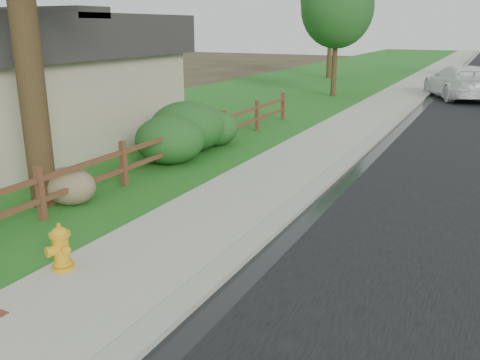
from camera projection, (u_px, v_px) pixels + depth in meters
The scene contains 14 objects.
ground at pixel (83, 360), 5.66m from camera, with size 120.00×120.00×0.00m, color #342B1C.
curb at pixel (445, 78), 35.39m from camera, with size 0.40×90.00×0.12m, color gray.
wet_gutter at pixel (450, 79), 35.25m from camera, with size 0.50×90.00×0.00m, color black.
sidewalk at pixel (425, 77), 35.95m from camera, with size 2.20×90.00×0.10m, color gray.
grass_strip at pixel (398, 77), 36.77m from camera, with size 1.60×90.00×0.06m, color #1C5A19.
lawn_near at pixel (328, 74), 39.01m from camera, with size 9.00×90.00×0.04m, color #1C5A19.
ranch_fence at pixel (155, 151), 12.50m from camera, with size 0.12×16.92×1.10m.
fire_hydrant at pixel (61, 248), 7.47m from camera, with size 0.47×0.39×0.72m.
white_suv at pixel (460, 82), 25.69m from camera, with size 2.32×5.71×1.66m, color white.
boulder at pixel (69, 186), 10.48m from camera, with size 1.19×0.90×0.80m, color olive.
shrub_b at pixel (170, 140), 13.55m from camera, with size 1.86×1.86×1.30m, color #194217.
shrub_c at pixel (213, 128), 15.58m from camera, with size 1.54×1.54×1.12m, color #194217.
shrub_d at pixel (187, 127), 14.82m from camera, with size 2.17×2.17×1.48m, color #194217.
tree_near_left at pixel (337, 8), 25.26m from camera, with size 3.63×3.63×6.43m.
Camera 1 is at (3.74, -3.53, 3.57)m, focal length 38.00 mm.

